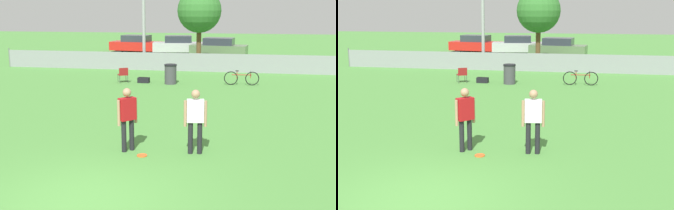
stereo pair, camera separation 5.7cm
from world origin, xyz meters
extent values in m
plane|color=#4C8C3D|center=(0.00, 0.00, 0.00)|extent=(120.00, 120.00, 0.00)
cube|color=gray|center=(0.00, 18.00, 0.55)|extent=(24.33, 0.03, 1.10)
cylinder|color=slate|center=(-12.17, 18.00, 0.61)|extent=(0.07, 0.07, 1.21)
cylinder|color=#9E9EA3|center=(-3.29, 18.81, 3.50)|extent=(0.20, 0.20, 7.00)
cylinder|color=brown|center=(-0.06, 20.96, 1.26)|extent=(0.32, 0.32, 2.52)
sphere|color=#33702D|center=(-0.06, 20.96, 3.60)|extent=(2.90, 2.90, 2.90)
cylinder|color=black|center=(-0.03, 2.98, 0.43)|extent=(0.13, 0.13, 0.85)
cylinder|color=black|center=(0.13, 3.15, 0.43)|extent=(0.13, 0.13, 0.85)
cube|color=#B21419|center=(0.05, 3.06, 1.15)|extent=(0.46, 0.47, 0.59)
sphere|color=tan|center=(0.05, 3.06, 1.58)|extent=(0.22, 0.22, 0.22)
cylinder|color=tan|center=(-0.12, 2.87, 1.07)|extent=(0.08, 0.08, 0.68)
cylinder|color=tan|center=(0.23, 3.26, 1.07)|extent=(0.08, 0.08, 0.68)
cylinder|color=black|center=(1.70, 3.15, 0.43)|extent=(0.13, 0.13, 0.85)
cylinder|color=black|center=(1.94, 3.19, 0.43)|extent=(0.13, 0.13, 0.85)
cube|color=silver|center=(1.82, 3.17, 1.15)|extent=(0.46, 0.28, 0.59)
sphere|color=tan|center=(1.82, 3.17, 1.58)|extent=(0.22, 0.22, 0.22)
cylinder|color=tan|center=(1.57, 3.14, 1.07)|extent=(0.08, 0.08, 0.68)
cylinder|color=tan|center=(2.08, 3.21, 1.07)|extent=(0.08, 0.08, 0.68)
cylinder|color=#E5591E|center=(0.51, 2.74, 0.01)|extent=(0.26, 0.26, 0.03)
torus|color=#E5591E|center=(0.51, 2.74, 0.01)|extent=(0.27, 0.27, 0.03)
cylinder|color=#333338|center=(-3.06, 13.72, 0.19)|extent=(0.02, 0.02, 0.39)
cylinder|color=#333338|center=(-3.42, 13.52, 0.19)|extent=(0.02, 0.02, 0.39)
cylinder|color=#333338|center=(-2.85, 13.35, 0.19)|extent=(0.02, 0.02, 0.39)
cylinder|color=#333338|center=(-3.22, 13.15, 0.19)|extent=(0.02, 0.02, 0.39)
cube|color=maroon|center=(-3.14, 13.44, 0.40)|extent=(0.63, 0.63, 0.03)
cube|color=maroon|center=(-3.03, 13.24, 0.60)|extent=(0.42, 0.25, 0.36)
torus|color=black|center=(2.36, 13.67, 0.34)|extent=(0.68, 0.09, 0.68)
torus|color=black|center=(3.41, 13.74, 0.34)|extent=(0.68, 0.09, 0.68)
cylinder|color=#A51E19|center=(2.89, 13.70, 0.52)|extent=(0.96, 0.10, 0.04)
cylinder|color=#A51E19|center=(2.66, 13.69, 0.52)|extent=(0.03, 0.03, 0.35)
cylinder|color=#A51E19|center=(3.32, 13.73, 0.52)|extent=(0.03, 0.03, 0.32)
cube|color=black|center=(2.66, 13.69, 0.71)|extent=(0.16, 0.07, 0.04)
cylinder|color=black|center=(3.32, 13.73, 0.67)|extent=(0.06, 0.44, 0.03)
cylinder|color=#3F3F44|center=(-0.64, 13.44, 0.46)|extent=(0.59, 0.59, 0.92)
cylinder|color=black|center=(-0.64, 13.44, 0.96)|extent=(0.62, 0.62, 0.08)
cube|color=black|center=(-2.06, 13.52, 0.13)|extent=(0.59, 0.33, 0.27)
cube|color=black|center=(-2.06, 13.52, 0.28)|extent=(0.50, 0.04, 0.02)
cylinder|color=black|center=(-4.96, 29.53, 0.30)|extent=(0.62, 0.25, 0.60)
cylinder|color=black|center=(-5.15, 28.01, 0.30)|extent=(0.62, 0.25, 0.60)
cylinder|color=black|center=(-7.72, 29.87, 0.30)|extent=(0.62, 0.25, 0.60)
cylinder|color=black|center=(-7.91, 28.34, 0.30)|extent=(0.62, 0.25, 0.60)
cube|color=red|center=(-6.43, 28.94, 0.54)|extent=(4.67, 2.29, 0.75)
cube|color=#2D333D|center=(-6.43, 28.94, 1.20)|extent=(2.50, 1.82, 0.56)
cylinder|color=black|center=(-1.39, 29.13, 0.33)|extent=(0.68, 0.27, 0.67)
cylinder|color=black|center=(-1.17, 27.62, 0.33)|extent=(0.68, 0.27, 0.67)
cylinder|color=black|center=(-4.00, 28.76, 0.33)|extent=(0.68, 0.27, 0.67)
cylinder|color=black|center=(-3.78, 27.25, 0.33)|extent=(0.68, 0.27, 0.67)
cube|color=#B7B7BC|center=(-2.59, 28.19, 0.58)|extent=(4.46, 2.33, 0.75)
cube|color=#2D333D|center=(-2.59, 28.19, 1.24)|extent=(2.41, 1.83, 0.57)
cylinder|color=black|center=(2.40, 26.90, 0.33)|extent=(0.67, 0.26, 0.65)
cylinder|color=black|center=(2.20, 25.35, 0.33)|extent=(0.67, 0.26, 0.65)
cylinder|color=black|center=(-0.31, 27.24, 0.33)|extent=(0.67, 0.26, 0.65)
cylinder|color=black|center=(-0.50, 25.69, 0.33)|extent=(0.67, 0.26, 0.65)
cube|color=#59724C|center=(0.95, 26.30, 0.57)|extent=(4.58, 2.32, 0.75)
cube|color=#2D333D|center=(0.95, 26.30, 1.22)|extent=(2.46, 1.84, 0.56)
camera|label=1|loc=(3.01, -7.21, 3.67)|focal=45.00mm
camera|label=2|loc=(3.07, -7.20, 3.67)|focal=45.00mm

